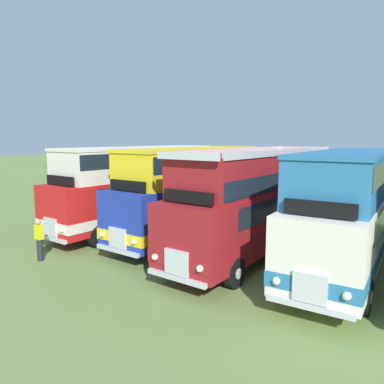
# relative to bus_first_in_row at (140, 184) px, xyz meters

# --- Properties ---
(ground_plane) EXTENTS (200.00, 200.00, 0.00)m
(ground_plane) POSITION_rel_bus_first_in_row_xyz_m (9.14, -0.12, -2.47)
(ground_plane) COLOR olive
(bus_first_in_row) EXTENTS (2.77, 10.96, 4.49)m
(bus_first_in_row) POSITION_rel_bus_first_in_row_xyz_m (0.00, 0.00, 0.00)
(bus_first_in_row) COLOR red
(bus_first_in_row) RESTS_ON ground
(bus_second_in_row) EXTENTS (2.67, 9.84, 4.49)m
(bus_second_in_row) POSITION_rel_bus_first_in_row_xyz_m (3.65, -0.05, -0.01)
(bus_second_in_row) COLOR #1E339E
(bus_second_in_row) RESTS_ON ground
(bus_third_in_row) EXTENTS (2.72, 11.41, 4.52)m
(bus_third_in_row) POSITION_rel_bus_first_in_row_xyz_m (7.31, -0.16, -0.11)
(bus_third_in_row) COLOR maroon
(bus_third_in_row) RESTS_ON ground
(bus_fourth_in_row) EXTENTS (3.14, 10.36, 4.49)m
(bus_fourth_in_row) POSITION_rel_bus_first_in_row_xyz_m (10.96, -0.26, -0.00)
(bus_fourth_in_row) COLOR silver
(bus_fourth_in_row) RESTS_ON ground
(marshal_person) EXTENTS (0.36, 0.24, 1.73)m
(marshal_person) POSITION_rel_bus_first_in_row_xyz_m (0.63, -6.52, -1.59)
(marshal_person) COLOR #23232D
(marshal_person) RESTS_ON ground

